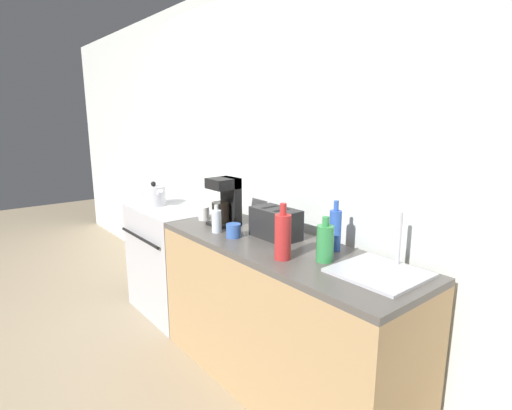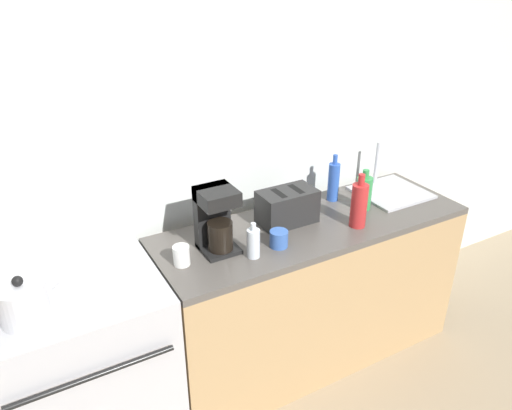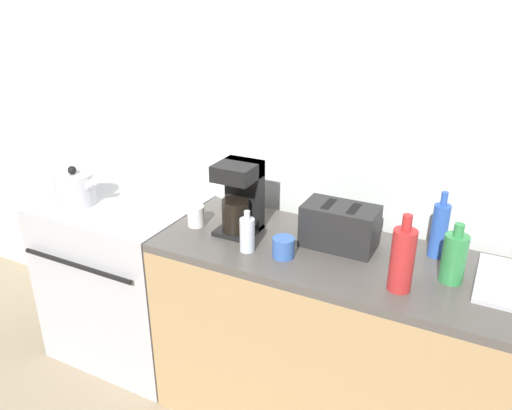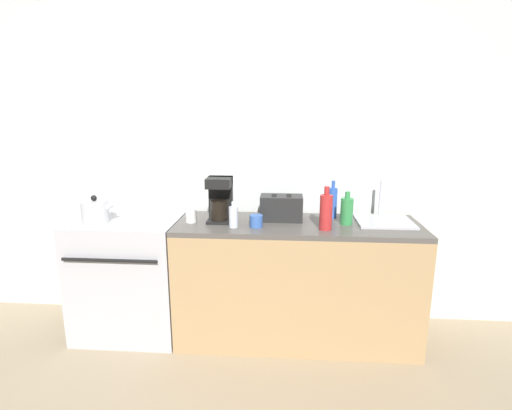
# 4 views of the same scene
# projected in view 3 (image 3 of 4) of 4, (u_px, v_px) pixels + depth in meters

# --- Properties ---
(wall_back) EXTENTS (8.00, 0.05, 2.60)m
(wall_back) POSITION_uv_depth(u_px,v_px,m) (265.00, 126.00, 2.43)
(wall_back) COLOR silver
(wall_back) RESTS_ON ground_plane
(stove) EXTENTS (0.78, 0.66, 0.90)m
(stove) POSITION_uv_depth(u_px,v_px,m) (128.00, 276.00, 2.74)
(stove) COLOR #B7B7BC
(stove) RESTS_ON ground_plane
(counter_block) EXTENTS (1.75, 0.59, 0.90)m
(counter_block) POSITION_uv_depth(u_px,v_px,m) (352.00, 349.00, 2.20)
(counter_block) COLOR tan
(counter_block) RESTS_ON ground_plane
(kettle) EXTENTS (0.24, 0.19, 0.20)m
(kettle) POSITION_uv_depth(u_px,v_px,m) (75.00, 189.00, 2.51)
(kettle) COLOR silver
(kettle) RESTS_ON stove
(toaster) EXTENTS (0.31, 0.18, 0.18)m
(toaster) POSITION_uv_depth(u_px,v_px,m) (340.00, 226.00, 2.10)
(toaster) COLOR black
(toaster) RESTS_ON counter_block
(coffee_maker) EXTENTS (0.17, 0.19, 0.33)m
(coffee_maker) POSITION_uv_depth(u_px,v_px,m) (240.00, 196.00, 2.20)
(coffee_maker) COLOR black
(coffee_maker) RESTS_ON counter_block
(bottle_green) EXTENTS (0.09, 0.09, 0.24)m
(bottle_green) POSITION_uv_depth(u_px,v_px,m) (454.00, 258.00, 1.84)
(bottle_green) COLOR #338C47
(bottle_green) RESTS_ON counter_block
(bottle_blue) EXTENTS (0.07, 0.07, 0.28)m
(bottle_blue) POSITION_uv_depth(u_px,v_px,m) (439.00, 230.00, 2.01)
(bottle_blue) COLOR #2D56B7
(bottle_blue) RESTS_ON counter_block
(bottle_red) EXTENTS (0.09, 0.09, 0.30)m
(bottle_red) POSITION_uv_depth(u_px,v_px,m) (402.00, 259.00, 1.78)
(bottle_red) COLOR #B72828
(bottle_red) RESTS_ON counter_block
(bottle_clear) EXTENTS (0.06, 0.06, 0.18)m
(bottle_clear) POSITION_uv_depth(u_px,v_px,m) (247.00, 234.00, 2.06)
(bottle_clear) COLOR silver
(bottle_clear) RESTS_ON counter_block
(cup_blue) EXTENTS (0.09, 0.09, 0.08)m
(cup_blue) POSITION_uv_depth(u_px,v_px,m) (283.00, 247.00, 2.03)
(cup_blue) COLOR #3860B2
(cup_blue) RESTS_ON counter_block
(cup_white) EXTENTS (0.08, 0.08, 0.10)m
(cup_white) POSITION_uv_depth(u_px,v_px,m) (196.00, 216.00, 2.29)
(cup_white) COLOR white
(cup_white) RESTS_ON counter_block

